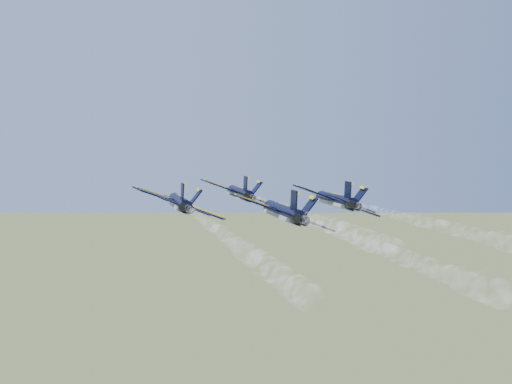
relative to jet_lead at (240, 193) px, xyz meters
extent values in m
cylinder|color=black|center=(0.01, -0.32, 0.03)|extent=(2.14, 12.34, 2.03)
cone|color=black|center=(0.08, 7.05, 0.03)|extent=(2.05, 2.43, 2.03)
ellipsoid|color=black|center=(0.21, 2.84, 0.51)|extent=(1.14, 2.24, 1.03)
cube|color=gray|center=(-0.20, -0.31, -0.53)|extent=(1.55, 11.07, 0.88)
cube|color=black|center=(-2.99, -1.03, 1.04)|extent=(5.77, 4.37, 2.03)
cube|color=yellow|center=(-2.95, 0.55, 1.13)|extent=(4.84, 1.81, 2.01)
cube|color=black|center=(2.93, -1.09, -1.15)|extent=(5.79, 4.44, 2.03)
cube|color=yellow|center=(2.98, 0.49, -1.06)|extent=(4.82, 1.89, 2.01)
cube|color=black|center=(-1.87, -6.18, 0.71)|extent=(2.70, 2.23, 0.96)
cube|color=black|center=(1.79, -6.21, -0.65)|extent=(2.70, 2.26, 0.96)
cube|color=black|center=(-0.33, -5.54, 1.53)|extent=(0.26, 2.05, 2.42)
cube|color=black|center=(1.15, -5.56, 0.98)|extent=(1.63, 2.06, 1.99)
cylinder|color=black|center=(-0.47, -6.84, 0.09)|extent=(1.32, 1.13, 1.31)
cylinder|color=black|center=(0.31, -6.85, -0.20)|extent=(1.32, 1.13, 1.31)
cylinder|color=black|center=(-10.45, -13.97, 0.03)|extent=(2.14, 12.34, 2.03)
cone|color=black|center=(-10.39, -6.60, 0.03)|extent=(2.05, 2.43, 2.03)
ellipsoid|color=black|center=(-10.25, -10.81, 0.51)|extent=(1.14, 2.24, 1.03)
cube|color=gray|center=(-10.66, -13.97, -0.53)|extent=(1.55, 11.07, 0.88)
cube|color=black|center=(-13.45, -14.69, 1.04)|extent=(5.77, 4.37, 2.03)
cube|color=yellow|center=(-13.41, -13.11, 1.13)|extent=(4.84, 1.81, 2.01)
cube|color=black|center=(-7.53, -14.74, -1.15)|extent=(5.79, 4.44, 2.03)
cube|color=yellow|center=(-7.48, -13.16, -1.06)|extent=(4.82, 1.89, 2.01)
cube|color=black|center=(-12.33, -19.84, 0.71)|extent=(2.70, 2.23, 0.96)
cube|color=black|center=(-8.67, -19.87, -0.65)|extent=(2.70, 2.26, 0.96)
cube|color=black|center=(-10.79, -19.20, 1.53)|extent=(0.26, 2.05, 2.42)
cube|color=black|center=(-9.31, -19.21, 0.98)|extent=(1.63, 2.06, 1.99)
cylinder|color=black|center=(-10.93, -20.50, 0.09)|extent=(1.32, 1.13, 1.31)
cylinder|color=black|center=(-10.15, -20.51, -0.20)|extent=(1.32, 1.13, 1.31)
cylinder|color=black|center=(9.53, -15.21, 0.03)|extent=(2.14, 12.34, 2.03)
cone|color=black|center=(9.60, -7.84, 0.03)|extent=(2.05, 2.43, 2.03)
ellipsoid|color=black|center=(9.74, -12.05, 0.51)|extent=(1.14, 2.24, 1.03)
cube|color=gray|center=(9.32, -15.21, -0.53)|extent=(1.55, 11.07, 0.88)
cube|color=black|center=(6.53, -15.92, 1.04)|extent=(5.77, 4.37, 2.03)
cube|color=yellow|center=(6.57, -14.34, 1.13)|extent=(4.84, 1.81, 2.01)
cube|color=black|center=(12.45, -15.98, -1.15)|extent=(5.79, 4.44, 2.03)
cube|color=yellow|center=(12.50, -14.40, -1.06)|extent=(4.82, 1.89, 2.01)
cube|color=black|center=(7.65, -21.07, 0.71)|extent=(2.70, 2.23, 0.96)
cube|color=black|center=(11.31, -21.11, -0.65)|extent=(2.70, 2.26, 0.96)
cube|color=black|center=(9.19, -20.44, 1.53)|extent=(0.26, 2.05, 2.42)
cube|color=black|center=(10.67, -20.45, 0.98)|extent=(1.63, 2.06, 1.99)
cylinder|color=black|center=(9.05, -21.74, 0.09)|extent=(1.32, 1.13, 1.31)
cylinder|color=black|center=(9.83, -21.74, -0.20)|extent=(1.32, 1.13, 1.31)
cylinder|color=black|center=(-0.96, -28.07, 0.03)|extent=(2.14, 12.34, 2.03)
cone|color=black|center=(-0.89, -20.70, 0.03)|extent=(2.05, 2.43, 2.03)
ellipsoid|color=black|center=(-0.75, -24.91, 0.51)|extent=(1.14, 2.24, 1.03)
cube|color=gray|center=(-1.17, -28.07, -0.53)|extent=(1.55, 11.07, 0.88)
cube|color=black|center=(-3.96, -28.79, 1.04)|extent=(5.77, 4.37, 2.03)
cube|color=yellow|center=(-3.91, -27.21, 1.13)|extent=(4.84, 1.81, 2.01)
cube|color=black|center=(1.97, -28.84, -1.15)|extent=(5.79, 4.44, 2.03)
cube|color=yellow|center=(2.02, -27.26, -1.06)|extent=(4.82, 1.89, 2.01)
cube|color=black|center=(-2.84, -33.94, 0.71)|extent=(2.70, 2.23, 0.96)
cube|color=black|center=(0.82, -33.97, -0.65)|extent=(2.70, 2.26, 0.96)
cube|color=black|center=(-1.29, -33.30, 1.53)|extent=(0.26, 2.05, 2.42)
cube|color=black|center=(0.19, -33.31, 0.98)|extent=(1.63, 2.06, 1.99)
cylinder|color=black|center=(-1.44, -34.60, 0.09)|extent=(1.32, 1.13, 1.31)
cylinder|color=black|center=(-0.65, -34.61, -0.20)|extent=(1.32, 1.13, 1.31)
cylinder|color=white|center=(-0.12, -15.18, 0.03)|extent=(1.23, 17.18, 1.07)
cylinder|color=white|center=(-0.27, -31.38, 0.03)|extent=(1.63, 17.18, 1.48)
cylinder|color=white|center=(-0.41, -47.58, 0.03)|extent=(2.11, 17.19, 1.96)
cylinder|color=white|center=(-10.58, -28.83, 0.03)|extent=(1.23, 17.18, 1.07)
cylinder|color=white|center=(-10.73, -45.03, 0.03)|extent=(1.63, 17.18, 1.48)
cylinder|color=white|center=(-10.87, -61.23, 0.03)|extent=(2.11, 17.19, 1.96)
cylinder|color=white|center=(9.40, -30.07, 0.03)|extent=(1.23, 17.18, 1.07)
cylinder|color=white|center=(9.25, -46.27, 0.03)|extent=(1.63, 17.18, 1.48)
cylinder|color=white|center=(-1.09, -42.93, 0.03)|extent=(1.23, 17.18, 1.07)
cylinder|color=white|center=(-1.23, -59.13, 0.03)|extent=(1.63, 17.18, 1.48)
camera|label=1|loc=(-20.95, -101.84, 7.83)|focal=50.00mm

